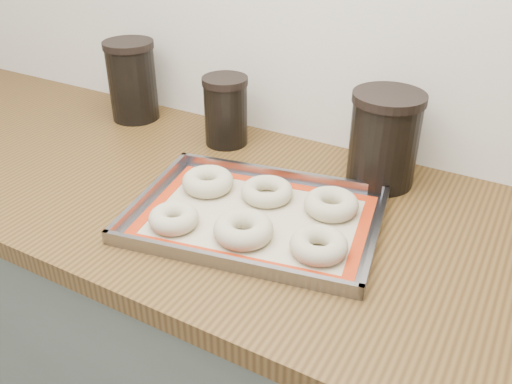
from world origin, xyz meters
The scene contains 13 objects.
cabinet centered at (0.00, 1.68, 0.43)m, with size 3.00×0.65×0.86m, color #596257.
countertop centered at (0.00, 1.68, 0.88)m, with size 3.06×0.68×0.04m, color brown.
baking_tray centered at (0.08, 1.63, 0.91)m, with size 0.51×0.41×0.03m.
baking_mat centered at (0.08, 1.63, 0.90)m, with size 0.47×0.36×0.00m.
bagel_front_left centered at (-0.04, 1.53, 0.92)m, with size 0.09×0.09×0.03m, color beige.
bagel_front_mid centered at (0.10, 1.56, 0.92)m, with size 0.11×0.11×0.04m, color beige.
bagel_front_right centered at (0.23, 1.58, 0.92)m, with size 0.10×0.10×0.04m, color beige.
bagel_back_left centered at (-0.06, 1.67, 0.92)m, with size 0.11×0.11×0.04m, color beige.
bagel_back_mid centered at (0.07, 1.70, 0.92)m, with size 0.10×0.10×0.03m, color beige.
bagel_back_right centered at (0.20, 1.71, 0.92)m, with size 0.10×0.10×0.04m, color beige.
canister_left centered at (-0.44, 1.90, 1.00)m, with size 0.13×0.13×0.21m.
canister_mid centered at (-0.15, 1.89, 0.98)m, with size 0.11×0.11×0.16m.
canister_right centered at (0.24, 1.88, 1.00)m, with size 0.15×0.15×0.20m.
Camera 1 is at (0.51, 0.88, 1.47)m, focal length 38.00 mm.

